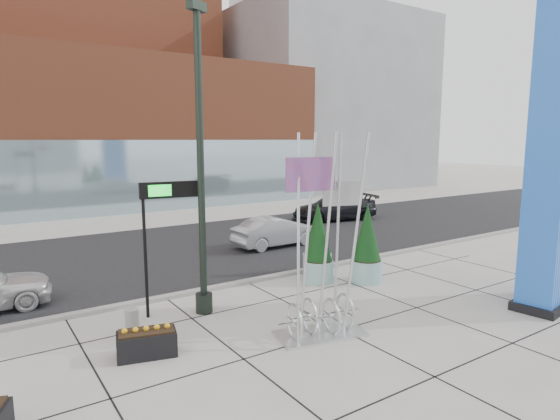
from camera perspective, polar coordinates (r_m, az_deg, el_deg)
ground at (r=13.14m, az=1.19°, el=-13.96°), size 160.00×160.00×0.00m
street_asphalt at (r=21.71m, az=-14.21°, el=-5.07°), size 80.00×12.00×0.02m
curb_edge at (r=16.36m, az=-6.99°, el=-9.20°), size 80.00×0.30×0.12m
tower_podium at (r=37.78m, az=-21.93°, el=8.69°), size 34.00×10.00×11.00m
tower_glass_front at (r=33.20m, az=-19.90°, el=3.70°), size 34.00×0.60×5.00m
building_grey_parking at (r=53.49m, az=4.42°, el=12.83°), size 20.00×18.00×18.00m
blue_pylon at (r=16.13m, az=30.98°, el=5.50°), size 2.96×1.64×9.34m
lamp_post at (r=13.44m, az=-9.59°, el=2.73°), size 0.62×0.50×9.03m
public_art_sculpture at (r=12.19m, az=5.08°, el=-8.94°), size 2.50×1.61×5.25m
concrete_bollard at (r=13.08m, az=-17.60°, el=-12.88°), size 0.35×0.35×0.68m
overhead_street_sign at (r=13.66m, az=-13.72°, el=1.10°), size 1.83×0.39×3.87m
round_planter_east at (r=16.90m, az=10.53°, el=-4.24°), size 1.12×1.12×2.81m
round_planter_mid at (r=16.72m, az=4.71°, el=-4.41°), size 1.09×1.09×2.72m
round_planter_west at (r=17.70m, az=4.59°, el=-3.68°), size 1.09×1.09×2.71m
box_planter_north at (r=11.81m, az=-15.94°, el=-15.21°), size 1.48×0.99×0.74m
car_silver_mid at (r=22.17m, az=-0.48°, el=-2.70°), size 4.27×1.59×1.39m
car_dark_east at (r=29.56m, az=6.66°, el=0.27°), size 5.77×3.25×1.58m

